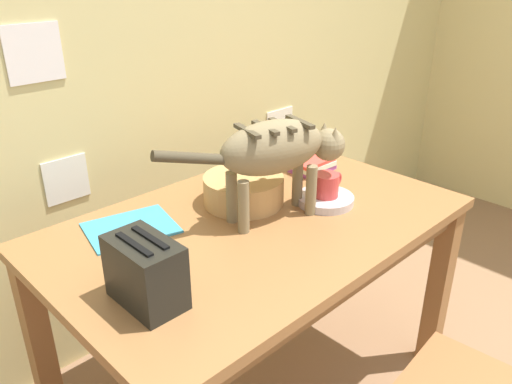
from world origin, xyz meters
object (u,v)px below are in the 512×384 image
(saucer_bowl, at_px, (325,199))
(coffee_mug, at_px, (327,185))
(wicker_basket, at_px, (244,189))
(toaster, at_px, (145,272))
(magazine, at_px, (131,228))
(book_stack, at_px, (312,165))
(cat, at_px, (278,150))
(dining_table, at_px, (256,243))

(saucer_bowl, height_order, coffee_mug, coffee_mug)
(coffee_mug, bearing_deg, saucer_bowl, 180.00)
(coffee_mug, relative_size, wicker_basket, 0.46)
(wicker_basket, height_order, toaster, toaster)
(coffee_mug, bearing_deg, magazine, 151.98)
(coffee_mug, bearing_deg, wicker_basket, 135.40)
(book_stack, relative_size, wicker_basket, 0.63)
(cat, height_order, wicker_basket, cat)
(saucer_bowl, xyz_separation_m, wicker_basket, (-0.20, 0.20, 0.04))
(magazine, bearing_deg, dining_table, -22.56)
(magazine, bearing_deg, toaster, -102.24)
(coffee_mug, bearing_deg, cat, 165.25)
(magazine, bearing_deg, coffee_mug, -14.81)
(book_stack, xyz_separation_m, toaster, (-0.94, -0.27, 0.06))
(dining_table, relative_size, saucer_bowl, 6.81)
(coffee_mug, bearing_deg, toaster, -176.82)
(cat, distance_m, saucer_bowl, 0.29)
(dining_table, distance_m, magazine, 0.41)
(wicker_basket, relative_size, toaster, 1.39)
(coffee_mug, xyz_separation_m, magazine, (-0.59, 0.31, -0.07))
(dining_table, relative_size, toaster, 6.71)
(book_stack, bearing_deg, saucer_bowl, -130.88)
(magazine, xyz_separation_m, book_stack, (0.78, -0.09, 0.02))
(coffee_mug, relative_size, magazine, 0.48)
(toaster, bearing_deg, magazine, 64.55)
(dining_table, height_order, toaster, toaster)
(coffee_mug, height_order, book_stack, coffee_mug)
(saucer_bowl, bearing_deg, coffee_mug, 0.00)
(magazine, bearing_deg, saucer_bowl, -14.95)
(book_stack, distance_m, wicker_basket, 0.39)
(cat, distance_m, book_stack, 0.47)
(cat, height_order, coffee_mug, cat)
(dining_table, bearing_deg, toaster, -166.25)
(cat, xyz_separation_m, book_stack, (0.38, 0.17, -0.20))
(cat, height_order, book_stack, cat)
(saucer_bowl, height_order, magazine, saucer_bowl)
(cat, height_order, magazine, cat)
(toaster, bearing_deg, saucer_bowl, 3.19)
(wicker_basket, bearing_deg, book_stack, 3.37)
(saucer_bowl, height_order, book_stack, book_stack)
(dining_table, xyz_separation_m, coffee_mug, (0.26, -0.08, 0.16))
(dining_table, height_order, book_stack, book_stack)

